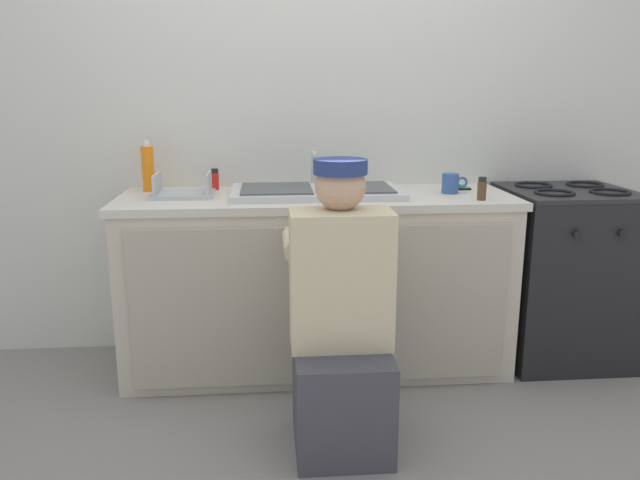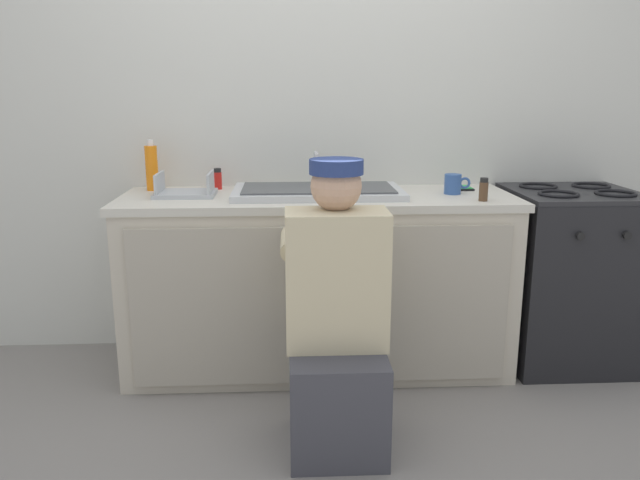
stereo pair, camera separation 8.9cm
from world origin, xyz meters
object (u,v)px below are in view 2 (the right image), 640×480
(coffee_mug, at_px, (453,184))
(cell_phone, at_px, (464,188))
(soap_bottle_orange, at_px, (152,167))
(spice_bottle_red, at_px, (218,179))
(plumber_person, at_px, (337,331))
(dish_rack_tray, at_px, (185,191))
(spice_bottle_pepper, at_px, (484,190))
(sink_double_basin, at_px, (318,191))
(stove_range, at_px, (567,276))

(coffee_mug, height_order, cell_phone, coffee_mug)
(soap_bottle_orange, distance_m, spice_bottle_red, 0.33)
(cell_phone, bearing_deg, plumber_person, -129.33)
(dish_rack_tray, distance_m, spice_bottle_red, 0.24)
(plumber_person, xyz_separation_m, soap_bottle_orange, (-0.85, 0.91, 0.51))
(coffee_mug, xyz_separation_m, spice_bottle_pepper, (0.08, -0.20, 0.00))
(plumber_person, bearing_deg, cell_phone, 50.67)
(sink_double_basin, distance_m, plumber_person, 0.84)
(plumber_person, height_order, spice_bottle_red, plumber_person)
(dish_rack_tray, xyz_separation_m, cell_phone, (1.37, 0.13, -0.02))
(sink_double_basin, bearing_deg, coffee_mug, -0.56)
(coffee_mug, relative_size, spice_bottle_red, 1.20)
(sink_double_basin, xyz_separation_m, cell_phone, (0.74, 0.14, -0.01))
(dish_rack_tray, distance_m, cell_phone, 1.38)
(dish_rack_tray, relative_size, spice_bottle_red, 2.67)
(spice_bottle_red, height_order, spice_bottle_pepper, same)
(plumber_person, height_order, dish_rack_tray, plumber_person)
(dish_rack_tray, bearing_deg, sink_double_basin, -0.59)
(sink_double_basin, relative_size, dish_rack_tray, 2.86)
(stove_range, distance_m, soap_bottle_orange, 2.14)
(sink_double_basin, relative_size, stove_range, 0.90)
(soap_bottle_orange, relative_size, spice_bottle_pepper, 2.38)
(plumber_person, distance_m, spice_bottle_pepper, 0.98)
(coffee_mug, relative_size, cell_phone, 0.90)
(coffee_mug, bearing_deg, sink_double_basin, 179.44)
(stove_range, bearing_deg, spice_bottle_red, 173.39)
(sink_double_basin, relative_size, plumber_person, 0.72)
(soap_bottle_orange, distance_m, spice_bottle_pepper, 1.60)
(cell_phone, bearing_deg, soap_bottle_orange, 178.52)
(soap_bottle_orange, relative_size, spice_bottle_red, 2.38)
(sink_double_basin, distance_m, cell_phone, 0.76)
(soap_bottle_orange, bearing_deg, cell_phone, -1.48)
(coffee_mug, relative_size, soap_bottle_orange, 0.50)
(cell_phone, bearing_deg, coffee_mug, -122.53)
(spice_bottle_red, xyz_separation_m, cell_phone, (1.24, -0.06, -0.04))
(plumber_person, distance_m, soap_bottle_orange, 1.34)
(plumber_person, xyz_separation_m, dish_rack_tray, (-0.66, 0.73, 0.43))
(stove_range, bearing_deg, soap_bottle_orange, 174.92)
(stove_range, relative_size, soap_bottle_orange, 3.54)
(stove_range, xyz_separation_m, dish_rack_tray, (-1.88, 0.01, 0.45))
(sink_double_basin, bearing_deg, spice_bottle_red, 157.89)
(plumber_person, xyz_separation_m, coffee_mug, (0.61, 0.72, 0.45))
(cell_phone, bearing_deg, spice_bottle_red, 177.28)
(spice_bottle_red, distance_m, cell_phone, 1.24)
(cell_phone, bearing_deg, sink_double_basin, -169.26)
(stove_range, xyz_separation_m, coffee_mug, (-0.60, -0.00, 0.47))
(dish_rack_tray, xyz_separation_m, spice_bottle_red, (0.13, 0.19, 0.03))
(plumber_person, height_order, coffee_mug, plumber_person)
(plumber_person, relative_size, cell_phone, 7.89)
(plumber_person, relative_size, coffee_mug, 8.76)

